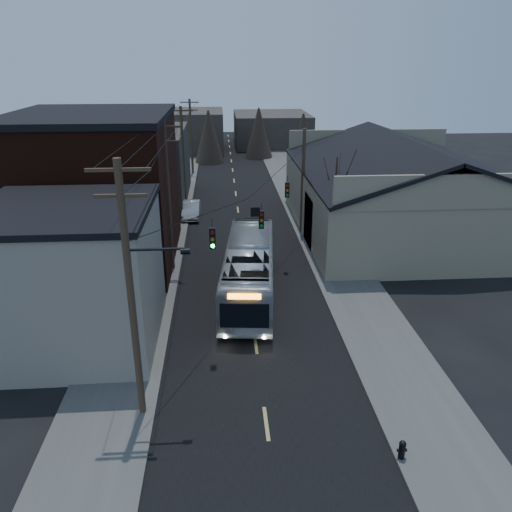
# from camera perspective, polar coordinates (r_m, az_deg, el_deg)

# --- Properties ---
(ground) EXTENTS (160.00, 160.00, 0.00)m
(ground) POSITION_cam_1_polar(r_m,az_deg,el_deg) (19.55, 1.75, -22.41)
(ground) COLOR black
(ground) RESTS_ON ground
(road_surface) EXTENTS (9.00, 110.00, 0.02)m
(road_surface) POSITION_cam_1_polar(r_m,az_deg,el_deg) (46.01, -1.99, 4.61)
(road_surface) COLOR black
(road_surface) RESTS_ON ground
(sidewalk_left) EXTENTS (4.00, 110.00, 0.12)m
(sidewalk_left) POSITION_cam_1_polar(r_m,az_deg,el_deg) (46.24, -10.09, 4.43)
(sidewalk_left) COLOR #474744
(sidewalk_left) RESTS_ON ground
(sidewalk_right) EXTENTS (4.00, 110.00, 0.12)m
(sidewalk_right) POSITION_cam_1_polar(r_m,az_deg,el_deg) (46.67, 6.03, 4.81)
(sidewalk_right) COLOR #474744
(sidewalk_right) RESTS_ON ground
(building_clapboard) EXTENTS (8.00, 8.00, 7.00)m
(building_clapboard) POSITION_cam_1_polar(r_m,az_deg,el_deg) (26.14, -20.31, -2.42)
(building_clapboard) COLOR gray
(building_clapboard) RESTS_ON ground
(building_brick) EXTENTS (10.00, 12.00, 10.00)m
(building_brick) POSITION_cam_1_polar(r_m,az_deg,el_deg) (36.01, -17.68, 6.94)
(building_brick) COLOR black
(building_brick) RESTS_ON ground
(building_left_far) EXTENTS (9.00, 14.00, 7.00)m
(building_left_far) POSITION_cam_1_polar(r_m,az_deg,el_deg) (51.55, -13.09, 9.95)
(building_left_far) COLOR #332D28
(building_left_far) RESTS_ON ground
(warehouse) EXTENTS (16.16, 20.60, 7.73)m
(warehouse) POSITION_cam_1_polar(r_m,az_deg,el_deg) (42.97, 15.94, 6.25)
(warehouse) COLOR #7D755A
(warehouse) RESTS_ON ground
(building_far_left) EXTENTS (10.00, 12.00, 6.00)m
(building_far_left) POSITION_cam_1_polar(r_m,az_deg,el_deg) (79.76, -7.49, 14.01)
(building_far_left) COLOR #332D28
(building_far_left) RESTS_ON ground
(building_far_right) EXTENTS (12.00, 14.00, 5.00)m
(building_far_right) POSITION_cam_1_polar(r_m,az_deg,el_deg) (85.09, 1.75, 14.32)
(building_far_right) COLOR #332D28
(building_far_right) RESTS_ON ground
(bare_tree) EXTENTS (0.40, 0.40, 7.20)m
(bare_tree) POSITION_cam_1_polar(r_m,az_deg,el_deg) (36.28, 8.93, 5.52)
(bare_tree) COLOR black
(bare_tree) RESTS_ON ground
(utility_lines) EXTENTS (11.24, 45.28, 10.50)m
(utility_lines) POSITION_cam_1_polar(r_m,az_deg,el_deg) (39.07, -6.37, 8.87)
(utility_lines) COLOR #382B1E
(utility_lines) RESTS_ON ground
(bus) EXTENTS (4.00, 12.30, 3.36)m
(bus) POSITION_cam_1_polar(r_m,az_deg,el_deg) (30.17, -0.78, -1.50)
(bus) COLOR #9FA5AA
(bus) RESTS_ON ground
(parked_car) EXTENTS (1.54, 4.38, 1.44)m
(parked_car) POSITION_cam_1_polar(r_m,az_deg,el_deg) (45.81, -7.41, 5.29)
(parked_car) COLOR #999CA0
(parked_car) RESTS_ON ground
(fire_hydrant) EXTENTS (0.35, 0.26, 0.76)m
(fire_hydrant) POSITION_cam_1_polar(r_m,az_deg,el_deg) (19.93, 16.36, -20.40)
(fire_hydrant) COLOR black
(fire_hydrant) RESTS_ON sidewalk_right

